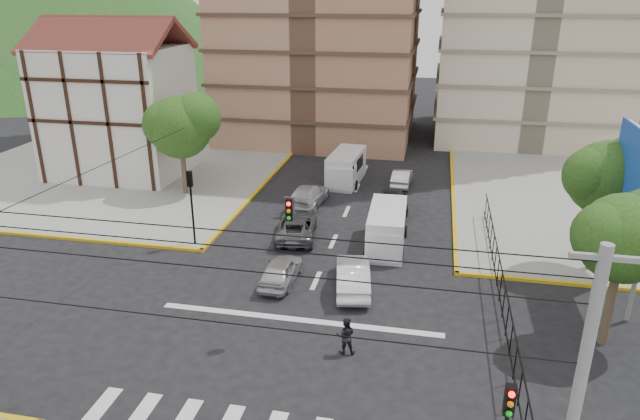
% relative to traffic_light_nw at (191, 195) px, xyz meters
% --- Properties ---
extents(ground, '(160.00, 160.00, 0.00)m').
position_rel_traffic_light_nw_xyz_m(ground, '(7.80, -7.80, -3.11)').
color(ground, black).
rests_on(ground, ground).
extents(sidewalk_nw, '(26.00, 26.00, 0.15)m').
position_rel_traffic_light_nw_xyz_m(sidewalk_nw, '(-12.20, 12.20, -3.04)').
color(sidewalk_nw, gray).
rests_on(sidewalk_nw, ground).
extents(stop_line, '(13.00, 0.40, 0.01)m').
position_rel_traffic_light_nw_xyz_m(stop_line, '(7.80, -6.60, -3.11)').
color(stop_line, silver).
rests_on(stop_line, ground).
extents(tudor_building, '(10.80, 8.05, 12.23)m').
position_rel_traffic_light_nw_xyz_m(tudor_building, '(-11.20, 12.20, 2.14)').
color(tudor_building, silver).
rests_on(tudor_building, ground).
extents(park_fence, '(0.10, 22.50, 1.66)m').
position_rel_traffic_light_nw_xyz_m(park_fence, '(16.80, -3.30, -3.11)').
color(park_fence, black).
rests_on(park_fence, ground).
extents(billboard, '(0.36, 6.20, 8.10)m').
position_rel_traffic_light_nw_xyz_m(billboard, '(22.25, -1.80, 2.89)').
color(billboard, slate).
rests_on(billboard, ground).
extents(tree_park_a, '(4.41, 3.60, 6.83)m').
position_rel_traffic_light_nw_xyz_m(tree_park_a, '(20.88, -5.79, 1.90)').
color(tree_park_a, '#473828').
rests_on(tree_park_a, ground).
extents(tree_park_c, '(4.65, 3.80, 7.25)m').
position_rel_traffic_light_nw_xyz_m(tree_park_c, '(21.89, 1.21, 2.22)').
color(tree_park_c, '#473828').
rests_on(tree_park_c, ground).
extents(tree_tudor, '(5.39, 4.40, 7.43)m').
position_rel_traffic_light_nw_xyz_m(tree_tudor, '(-4.10, 8.21, 2.11)').
color(tree_tudor, '#473828').
rests_on(tree_tudor, ground).
extents(traffic_light_nw, '(0.28, 0.22, 4.40)m').
position_rel_traffic_light_nw_xyz_m(traffic_light_nw, '(0.00, 0.00, 0.00)').
color(traffic_light_nw, black).
rests_on(traffic_light_nw, ground).
extents(traffic_light_hanging, '(18.00, 9.12, 0.92)m').
position_rel_traffic_light_nw_xyz_m(traffic_light_hanging, '(7.80, -9.84, 2.79)').
color(traffic_light_hanging, black).
rests_on(traffic_light_hanging, ground).
extents(utility_pole_se, '(1.40, 0.28, 9.00)m').
position_rel_traffic_light_nw_xyz_m(utility_pole_se, '(16.80, -16.80, 1.65)').
color(utility_pole_se, slate).
rests_on(utility_pole_se, ground).
extents(van_right_lane, '(2.17, 5.21, 2.33)m').
position_rel_traffic_light_nw_xyz_m(van_right_lane, '(10.94, 1.84, -1.98)').
color(van_right_lane, silver).
rests_on(van_right_lane, ground).
extents(van_left_lane, '(2.45, 5.44, 2.39)m').
position_rel_traffic_light_nw_xyz_m(van_left_lane, '(6.77, 13.13, -1.95)').
color(van_left_lane, silver).
rests_on(van_left_lane, ground).
extents(car_silver_front_left, '(1.65, 3.90, 1.32)m').
position_rel_traffic_light_nw_xyz_m(car_silver_front_left, '(6.09, -3.30, -2.45)').
color(car_silver_front_left, silver).
rests_on(car_silver_front_left, ground).
extents(car_white_front_right, '(2.36, 4.78, 1.51)m').
position_rel_traffic_light_nw_xyz_m(car_white_front_right, '(9.76, -3.28, -2.36)').
color(car_white_front_right, white).
rests_on(car_white_front_right, ground).
extents(car_grey_mid_left, '(2.91, 5.12, 1.35)m').
position_rel_traffic_light_nw_xyz_m(car_grey_mid_left, '(5.51, 2.38, -2.44)').
color(car_grey_mid_left, slate).
rests_on(car_grey_mid_left, ground).
extents(car_silver_rear_left, '(2.43, 5.16, 1.46)m').
position_rel_traffic_light_nw_xyz_m(car_silver_rear_left, '(5.00, 7.81, -2.38)').
color(car_silver_rear_left, '#BCBDC1').
rests_on(car_silver_rear_left, ground).
extents(car_darkgrey_mid_right, '(2.29, 4.37, 1.42)m').
position_rel_traffic_light_nw_xyz_m(car_darkgrey_mid_right, '(10.90, 8.19, -2.40)').
color(car_darkgrey_mid_right, black).
rests_on(car_darkgrey_mid_right, ground).
extents(car_white_rear_right, '(1.48, 3.84, 1.25)m').
position_rel_traffic_light_nw_xyz_m(car_white_rear_right, '(11.05, 13.50, -2.49)').
color(car_white_rear_right, silver).
rests_on(car_white_rear_right, ground).
extents(pedestrian_crosswalk, '(0.87, 0.72, 1.63)m').
position_rel_traffic_light_nw_xyz_m(pedestrian_crosswalk, '(10.27, -8.66, -2.30)').
color(pedestrian_crosswalk, black).
rests_on(pedestrian_crosswalk, ground).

